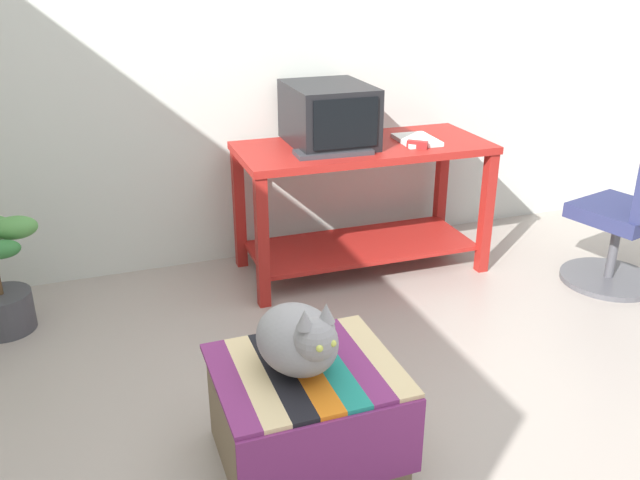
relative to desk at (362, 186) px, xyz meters
The scene contains 11 objects.
ground_plane 1.75m from the desk, 107.18° to the right, with size 14.00×14.00×0.00m, color #9E9389.
back_wall 1.04m from the desk, 137.70° to the left, with size 8.00×0.10×2.60m, color silver.
desk is the anchor object (origin of this frame).
tv_monitor 0.44m from the desk, 156.27° to the left, with size 0.43×0.53×0.32m.
keyboard 0.36m from the desk, 149.75° to the right, with size 0.40×0.15×0.02m, color #333338.
book 0.39m from the desk, ahead, with size 0.20×0.28×0.02m, color white.
ottoman_with_blanket 1.67m from the desk, 120.03° to the right, with size 0.63×0.56×0.38m.
cat 1.66m from the desk, 120.63° to the right, with size 0.37×0.40×0.30m.
potted_plant 1.91m from the desk, behind, with size 0.37×0.32×0.57m.
office_chair 1.44m from the desk, 29.22° to the right, with size 0.52×0.52×0.89m.
stapler 0.39m from the desk, 36.07° to the right, with size 0.04×0.11×0.04m, color #A31E1E.
Camera 1 is at (-0.94, -1.65, 1.68)m, focal length 37.46 mm.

